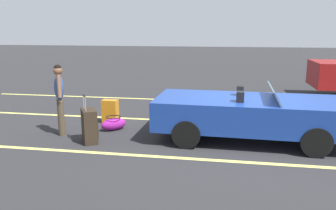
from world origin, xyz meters
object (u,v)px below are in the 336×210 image
Objects in this scene: duffel_bag at (114,124)px; suitcase_large_black at (90,126)px; convertible_car at (258,115)px; suitcase_medium_bright at (110,111)px; traveler_person at (60,96)px.

suitcase_large_black is at bearing -102.02° from duffel_bag.
convertible_car is 6.76× the size of suitcase_medium_bright.
convertible_car is 3.82m from suitcase_medium_bright.
suitcase_medium_bright is at bearing 169.33° from convertible_car.
suitcase_medium_bright is (-0.09, 1.60, -0.06)m from suitcase_large_black.
convertible_car is at bearing -25.23° from traveler_person.
suitcase_medium_bright is 0.70m from duffel_bag.
convertible_car is at bearing -19.31° from suitcase_large_black.
traveler_person is at bearing -31.44° from suitcase_medium_bright.
duffel_bag is at bearing 46.46° from suitcase_large_black.
duffel_bag is 0.41× the size of traveler_person.
convertible_car is 3.45m from duffel_bag.
suitcase_medium_bright is (-3.72, 0.81, -0.28)m from convertible_car.
traveler_person is at bearing -154.51° from duffel_bag.
convertible_car is 3.93× the size of suitcase_large_black.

